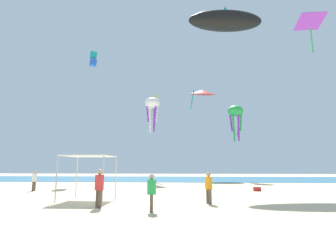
{
  "coord_description": "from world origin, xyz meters",
  "views": [
    {
      "loc": [
        2.18,
        -15.88,
        1.97
      ],
      "look_at": [
        0.69,
        6.26,
        6.01
      ],
      "focal_mm": 29.86,
      "sensor_mm": 36.0,
      "label": 1
    }
  ],
  "objects": [
    {
      "name": "kite_diamond_purple",
      "position": [
        12.04,
        5.24,
        13.08
      ],
      "size": [
        1.95,
        1.9,
        2.89
      ],
      "rotation": [
        0.0,
        0.0,
        6.27
      ],
      "color": "purple"
    },
    {
      "name": "person_leftmost",
      "position": [
        0.61,
        -3.33,
        0.95
      ],
      "size": [
        0.39,
        0.43,
        1.62
      ],
      "rotation": [
        0.0,
        0.0,
        4.81
      ],
      "color": "brown",
      "rests_on": "ground"
    },
    {
      "name": "kite_delta_red",
      "position": [
        4.8,
        27.68,
        13.58
      ],
      "size": [
        5.23,
        5.27,
        3.47
      ],
      "rotation": [
        0.0,
        0.0,
        0.31
      ],
      "color": "red"
    },
    {
      "name": "kite_parafoil_yellow",
      "position": [
        -2.77,
        25.17,
        11.21
      ],
      "size": [
        1.36,
        3.38,
        2.12
      ],
      "rotation": [
        0.0,
        0.0,
        1.92
      ],
      "color": "yellow"
    },
    {
      "name": "canopy_tent",
      "position": [
        -3.69,
        0.78,
        2.43
      ],
      "size": [
        2.67,
        2.92,
        2.58
      ],
      "color": "#B2B2B7",
      "rests_on": "ground"
    },
    {
      "name": "kite_octopus_white",
      "position": [
        -2.1,
        18.27,
        9.56
      ],
      "size": [
        2.22,
        2.22,
        4.43
      ],
      "rotation": [
        0.0,
        0.0,
        0.21
      ],
      "color": "white"
    },
    {
      "name": "person_near_tent",
      "position": [
        -2.05,
        -2.32,
        1.06
      ],
      "size": [
        0.43,
        0.43,
        1.81
      ],
      "rotation": [
        0.0,
        0.0,
        5.43
      ],
      "color": "brown",
      "rests_on": "ground"
    },
    {
      "name": "kite_inflatable_black",
      "position": [
        6.52,
        12.53,
        17.55
      ],
      "size": [
        8.25,
        3.75,
        3.3
      ],
      "rotation": [
        0.0,
        0.0,
        3.24
      ],
      "color": "black"
    },
    {
      "name": "kite_octopus_green",
      "position": [
        8.96,
        22.56,
        9.19
      ],
      "size": [
        2.45,
        2.45,
        4.98
      ],
      "rotation": [
        0.0,
        0.0,
        6.1
      ],
      "color": "green"
    },
    {
      "name": "ocean_strip",
      "position": [
        0.0,
        27.54,
        0.01
      ],
      "size": [
        110.0,
        18.43,
        0.03
      ],
      "primitive_type": "cube",
      "color": "teal",
      "rests_on": "ground"
    },
    {
      "name": "ground",
      "position": [
        0.0,
        0.0,
        -0.05
      ],
      "size": [
        110.0,
        110.0,
        0.1
      ],
      "primitive_type": "cube",
      "color": "beige"
    },
    {
      "name": "person_rightmost",
      "position": [
        -10.03,
        6.23,
        0.93
      ],
      "size": [
        0.38,
        0.42,
        1.58
      ],
      "rotation": [
        0.0,
        0.0,
        1.57
      ],
      "color": "brown",
      "rests_on": "ground"
    },
    {
      "name": "cooler_box",
      "position": [
        7.7,
        7.36,
        0.18
      ],
      "size": [
        0.57,
        0.37,
        0.35
      ],
      "color": "red",
      "rests_on": "ground"
    },
    {
      "name": "person_central",
      "position": [
        3.31,
        -0.52,
        0.96
      ],
      "size": [
        0.39,
        0.41,
        1.64
      ],
      "rotation": [
        0.0,
        0.0,
        5.15
      ],
      "color": "brown",
      "rests_on": "ground"
    },
    {
      "name": "kite_box_teal",
      "position": [
        -10.72,
        20.24,
        16.66
      ],
      "size": [
        1.24,
        1.21,
        1.96
      ],
      "rotation": [
        0.0,
        0.0,
        2.0
      ],
      "color": "teal"
    }
  ]
}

